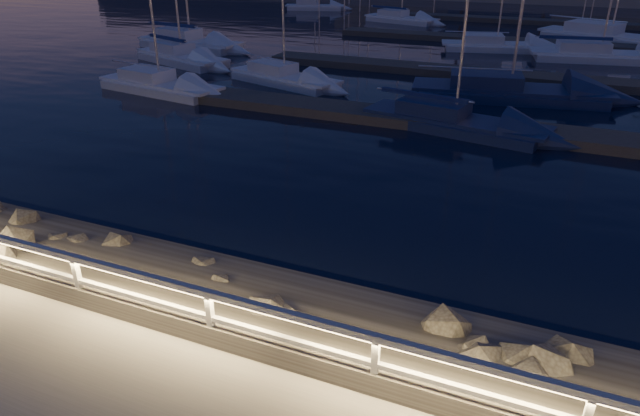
% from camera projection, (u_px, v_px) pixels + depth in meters
% --- Properties ---
extents(ground, '(400.00, 400.00, 0.00)m').
position_uv_depth(ground, '(166.00, 327.00, 10.44)').
color(ground, gray).
rests_on(ground, ground).
extents(harbor_water, '(400.00, 440.00, 0.60)m').
position_uv_depth(harbor_water, '(468.00, 64.00, 36.73)').
color(harbor_water, black).
rests_on(harbor_water, ground).
extents(guard_rail, '(44.11, 0.12, 1.06)m').
position_uv_depth(guard_rail, '(158.00, 291.00, 10.14)').
color(guard_rail, silver).
rests_on(guard_rail, ground).
extents(riprap, '(33.62, 2.94, 1.43)m').
position_uv_depth(riprap, '(250.00, 306.00, 11.40)').
color(riprap, slate).
rests_on(riprap, ground).
extents(floating_docks, '(22.00, 36.00, 0.40)m').
position_uv_depth(floating_docks, '(473.00, 52.00, 37.55)').
color(floating_docks, '#5C554C').
rests_on(floating_docks, ground).
extents(sailboat_a, '(7.37, 4.23, 12.20)m').
position_uv_depth(sailboat_a, '(180.00, 56.00, 35.13)').
color(sailboat_a, silver).
rests_on(sailboat_a, ground).
extents(sailboat_b, '(7.16, 3.05, 11.84)m').
position_uv_depth(sailboat_b, '(158.00, 84.00, 28.61)').
color(sailboat_b, silver).
rests_on(sailboat_b, ground).
extents(sailboat_c, '(7.66, 3.47, 12.56)m').
position_uv_depth(sailboat_c, '(450.00, 119.00, 23.00)').
color(sailboat_c, navy).
rests_on(sailboat_c, ground).
extents(sailboat_e, '(8.22, 3.37, 13.68)m').
position_uv_depth(sailboat_e, '(188.00, 42.00, 39.69)').
color(sailboat_e, silver).
rests_on(sailboat_e, ground).
extents(sailboat_f, '(6.88, 3.78, 11.31)m').
position_uv_depth(sailboat_f, '(282.00, 76.00, 30.22)').
color(sailboat_f, silver).
rests_on(sailboat_f, ground).
extents(sailboat_g, '(7.59, 3.85, 12.41)m').
position_uv_depth(sailboat_g, '(494.00, 45.00, 38.99)').
color(sailboat_g, silver).
rests_on(sailboat_g, ground).
extents(sailboat_h, '(9.51, 4.37, 15.53)m').
position_uv_depth(sailboat_h, '(505.00, 90.00, 27.32)').
color(sailboat_h, navy).
rests_on(sailboat_h, ground).
extents(sailboat_k, '(8.66, 3.94, 14.21)m').
position_uv_depth(sailboat_k, '(596.00, 54.00, 35.69)').
color(sailboat_k, silver).
rests_on(sailboat_k, ground).
extents(sailboat_l, '(10.40, 6.50, 17.11)m').
position_uv_depth(sailboat_l, '(607.00, 35.00, 42.14)').
color(sailboat_l, silver).
rests_on(sailboat_l, ground).
extents(sailboat_m, '(6.41, 3.49, 10.59)m').
position_uv_depth(sailboat_m, '(313.00, 6.00, 60.79)').
color(sailboat_m, silver).
rests_on(sailboat_m, ground).
extents(sailboat_n, '(7.17, 3.77, 11.77)m').
position_uv_depth(sailboat_n, '(400.00, 18.00, 51.83)').
color(sailboat_n, silver).
rests_on(sailboat_n, ground).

